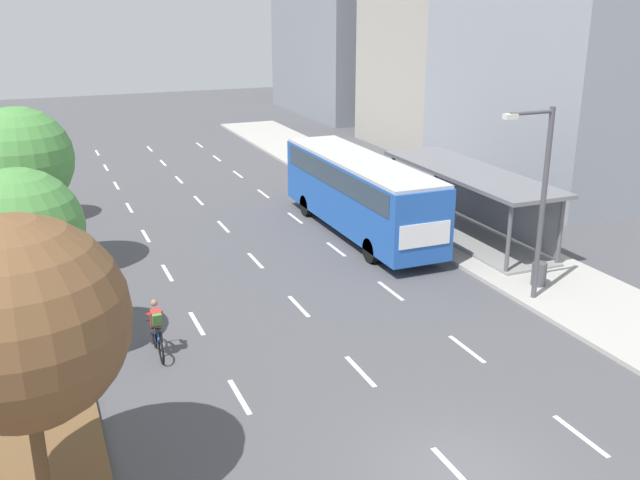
{
  "coord_description": "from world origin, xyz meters",
  "views": [
    {
      "loc": [
        -7.83,
        -10.88,
        9.87
      ],
      "look_at": [
        1.99,
        12.77,
        1.2
      ],
      "focal_mm": 40.16,
      "sensor_mm": 36.0,
      "label": 1
    }
  ],
  "objects_px": {
    "bus": "(359,188)",
    "median_tree_third": "(20,160)",
    "cyclist": "(157,330)",
    "median_tree_second": "(20,231)",
    "median_tree_nearest": "(20,323)",
    "trash_bin": "(539,274)",
    "bus_shelter": "(473,196)",
    "streetlight": "(540,192)",
    "median_tree_fourth": "(10,144)"
  },
  "relations": [
    {
      "from": "bus",
      "to": "median_tree_third",
      "type": "bearing_deg",
      "value": 179.64
    },
    {
      "from": "cyclist",
      "to": "median_tree_second",
      "type": "xyz_separation_m",
      "value": [
        -3.25,
        1.11,
        3.09
      ]
    },
    {
      "from": "median_tree_nearest",
      "to": "trash_bin",
      "type": "relative_size",
      "value": 7.21
    },
    {
      "from": "bus_shelter",
      "to": "cyclist",
      "type": "height_order",
      "value": "bus_shelter"
    },
    {
      "from": "median_tree_nearest",
      "to": "median_tree_third",
      "type": "xyz_separation_m",
      "value": [
        0.23,
        14.02,
        0.21
      ]
    },
    {
      "from": "streetlight",
      "to": "median_tree_nearest",
      "type": "bearing_deg",
      "value": -162.72
    },
    {
      "from": "bus",
      "to": "median_tree_third",
      "type": "distance_m",
      "value": 13.57
    },
    {
      "from": "cyclist",
      "to": "trash_bin",
      "type": "bearing_deg",
      "value": -0.74
    },
    {
      "from": "median_tree_third",
      "to": "median_tree_second",
      "type": "bearing_deg",
      "value": -91.27
    },
    {
      "from": "median_tree_second",
      "to": "cyclist",
      "type": "bearing_deg",
      "value": -18.83
    },
    {
      "from": "median_tree_second",
      "to": "median_tree_third",
      "type": "height_order",
      "value": "median_tree_third"
    },
    {
      "from": "bus_shelter",
      "to": "median_tree_third",
      "type": "bearing_deg",
      "value": 172.15
    },
    {
      "from": "cyclist",
      "to": "median_tree_fourth",
      "type": "bearing_deg",
      "value": 103.06
    },
    {
      "from": "median_tree_fourth",
      "to": "trash_bin",
      "type": "bearing_deg",
      "value": -42.03
    },
    {
      "from": "bus_shelter",
      "to": "bus",
      "type": "xyz_separation_m",
      "value": [
        -4.28,
        2.35,
        0.2
      ]
    },
    {
      "from": "median_tree_second",
      "to": "trash_bin",
      "type": "xyz_separation_m",
      "value": [
        16.72,
        -1.28,
        -3.31
      ]
    },
    {
      "from": "median_tree_third",
      "to": "cyclist",
      "type": "bearing_deg",
      "value": -69.11
    },
    {
      "from": "median_tree_third",
      "to": "median_tree_fourth",
      "type": "distance_m",
      "value": 7.05
    },
    {
      "from": "streetlight",
      "to": "bus_shelter",
      "type": "bearing_deg",
      "value": 72.49
    },
    {
      "from": "cyclist",
      "to": "median_tree_nearest",
      "type": "bearing_deg",
      "value": -119.41
    },
    {
      "from": "cyclist",
      "to": "median_tree_second",
      "type": "height_order",
      "value": "median_tree_second"
    },
    {
      "from": "bus_shelter",
      "to": "trash_bin",
      "type": "relative_size",
      "value": 11.63
    },
    {
      "from": "bus",
      "to": "median_tree_nearest",
      "type": "xyz_separation_m",
      "value": [
        -13.6,
        -13.94,
        2.14
      ]
    },
    {
      "from": "trash_bin",
      "to": "streetlight",
      "type": "bearing_deg",
      "value": -141.39
    },
    {
      "from": "bus",
      "to": "trash_bin",
      "type": "bearing_deg",
      "value": -68.71
    },
    {
      "from": "cyclist",
      "to": "median_tree_nearest",
      "type": "height_order",
      "value": "median_tree_nearest"
    },
    {
      "from": "trash_bin",
      "to": "median_tree_fourth",
      "type": "bearing_deg",
      "value": 137.97
    },
    {
      "from": "median_tree_fourth",
      "to": "streetlight",
      "type": "bearing_deg",
      "value": -45.33
    },
    {
      "from": "median_tree_fourth",
      "to": "median_tree_second",
      "type": "bearing_deg",
      "value": -88.96
    },
    {
      "from": "median_tree_nearest",
      "to": "median_tree_second",
      "type": "xyz_separation_m",
      "value": [
        0.07,
        7.01,
        -0.33
      ]
    },
    {
      "from": "cyclist",
      "to": "bus",
      "type": "bearing_deg",
      "value": 38.05
    },
    {
      "from": "streetlight",
      "to": "median_tree_second",
      "type": "bearing_deg",
      "value": 172.35
    },
    {
      "from": "bus",
      "to": "trash_bin",
      "type": "relative_size",
      "value": 13.28
    },
    {
      "from": "cyclist",
      "to": "trash_bin",
      "type": "distance_m",
      "value": 13.47
    },
    {
      "from": "median_tree_third",
      "to": "streetlight",
      "type": "distance_m",
      "value": 18.02
    },
    {
      "from": "cyclist",
      "to": "median_tree_third",
      "type": "relative_size",
      "value": 0.29
    },
    {
      "from": "bus",
      "to": "streetlight",
      "type": "bearing_deg",
      "value": -76.5
    },
    {
      "from": "median_tree_second",
      "to": "median_tree_third",
      "type": "relative_size",
      "value": 0.89
    },
    {
      "from": "median_tree_third",
      "to": "median_tree_fourth",
      "type": "relative_size",
      "value": 1.19
    },
    {
      "from": "median_tree_third",
      "to": "median_tree_nearest",
      "type": "bearing_deg",
      "value": -90.93
    },
    {
      "from": "cyclist",
      "to": "streetlight",
      "type": "bearing_deg",
      "value": -4.59
    },
    {
      "from": "median_tree_nearest",
      "to": "median_tree_second",
      "type": "bearing_deg",
      "value": 89.41
    },
    {
      "from": "median_tree_nearest",
      "to": "trash_bin",
      "type": "bearing_deg",
      "value": 18.83
    },
    {
      "from": "median_tree_third",
      "to": "streetlight",
      "type": "xyz_separation_m",
      "value": [
        15.54,
        -9.12,
        -0.53
      ]
    },
    {
      "from": "bus_shelter",
      "to": "median_tree_fourth",
      "type": "xyz_separation_m",
      "value": [
        -18.05,
        9.44,
        1.87
      ]
    },
    {
      "from": "bus",
      "to": "bus_shelter",
      "type": "bearing_deg",
      "value": -28.77
    },
    {
      "from": "median_tree_fourth",
      "to": "streetlight",
      "type": "height_order",
      "value": "streetlight"
    },
    {
      "from": "median_tree_third",
      "to": "trash_bin",
      "type": "bearing_deg",
      "value": -26.59
    },
    {
      "from": "bus_shelter",
      "to": "cyclist",
      "type": "bearing_deg",
      "value": -158.64
    },
    {
      "from": "cyclist",
      "to": "median_tree_fourth",
      "type": "height_order",
      "value": "median_tree_fourth"
    }
  ]
}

